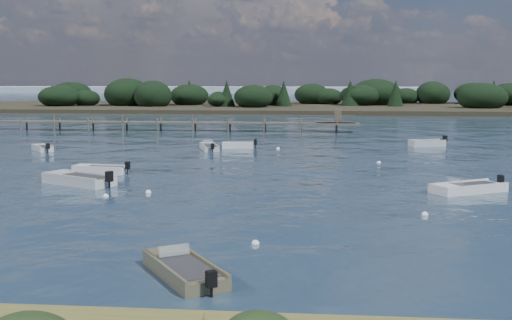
# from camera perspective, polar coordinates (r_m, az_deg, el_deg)

# --- Properties ---
(ground) EXTENTS (400.00, 400.00, 0.00)m
(ground) POSITION_cam_1_polar(r_m,az_deg,el_deg) (88.25, 4.41, 3.18)
(ground) COLOR #182738
(ground) RESTS_ON ground
(tender_far_white) EXTENTS (3.24, 1.46, 1.09)m
(tender_far_white) POSITION_cam_1_polar(r_m,az_deg,el_deg) (58.59, -1.63, 1.21)
(tender_far_white) COLOR silver
(tender_far_white) RESTS_ON ground
(dinghy_mid_white_a) EXTENTS (4.64, 3.62, 1.11)m
(dinghy_mid_white_a) POSITION_cam_1_polar(r_m,az_deg,el_deg) (38.26, 18.33, -2.52)
(dinghy_mid_white_a) COLOR silver
(dinghy_mid_white_a) RESTS_ON ground
(dinghy_extra_a) EXTENTS (4.00, 1.66, 1.07)m
(dinghy_extra_a) POSITION_cam_1_polar(r_m,az_deg,el_deg) (44.67, -13.68, -0.96)
(dinghy_extra_a) COLOR silver
(dinghy_extra_a) RESTS_ON ground
(tender_far_grey) EXTENTS (2.69, 2.91, 1.02)m
(tender_far_grey) POSITION_cam_1_polar(r_m,az_deg,el_deg) (59.61, -18.45, 0.92)
(tender_far_grey) COLOR #AAAFB1
(tender_far_grey) RESTS_ON ground
(dinghy_near_olive) EXTENTS (3.48, 4.25, 1.07)m
(dinghy_near_olive) POSITION_cam_1_polar(r_m,az_deg,el_deg) (21.42, -6.43, -9.89)
(dinghy_near_olive) COLOR brown
(dinghy_near_olive) RESTS_ON ground
(tender_far_grey_b) EXTENTS (3.72, 2.29, 1.25)m
(tender_far_grey_b) POSITION_cam_1_polar(r_m,az_deg,el_deg) (62.24, 14.96, 1.35)
(tender_far_grey_b) COLOR #AAAFB1
(tender_far_grey_b) RESTS_ON ground
(dinghy_extra_b) EXTENTS (2.40, 4.28, 1.04)m
(dinghy_extra_b) POSITION_cam_1_polar(r_m,az_deg,el_deg) (57.62, -4.19, 1.07)
(dinghy_extra_b) COLOR #AAAFB1
(dinghy_extra_b) RESTS_ON ground
(dinghy_mid_grey) EXTENTS (5.00, 3.73, 1.29)m
(dinghy_mid_grey) POSITION_cam_1_polar(r_m,az_deg,el_deg) (40.42, -15.46, -1.85)
(dinghy_mid_grey) COLOR #AAAFB1
(dinghy_mid_grey) RESTS_ON ground
(buoy_a) EXTENTS (0.32, 0.32, 0.32)m
(buoy_a) POSITION_cam_1_polar(r_m,az_deg,el_deg) (25.28, -0.05, -7.47)
(buoy_a) COLOR white
(buoy_a) RESTS_ON ground
(buoy_b) EXTENTS (0.32, 0.32, 0.32)m
(buoy_b) POSITION_cam_1_polar(r_m,az_deg,el_deg) (31.44, 14.77, -4.75)
(buoy_b) COLOR white
(buoy_b) RESTS_ON ground
(buoy_c) EXTENTS (0.32, 0.32, 0.32)m
(buoy_c) POSITION_cam_1_polar(r_m,az_deg,el_deg) (36.68, -9.54, -2.88)
(buoy_c) COLOR white
(buoy_c) RESTS_ON ground
(buoy_e) EXTENTS (0.32, 0.32, 0.32)m
(buoy_e) POSITION_cam_1_polar(r_m,az_deg,el_deg) (58.13, 1.98, 1.00)
(buoy_e) COLOR white
(buoy_e) RESTS_ON ground
(buoy_extra_a) EXTENTS (0.32, 0.32, 0.32)m
(buoy_extra_a) POSITION_cam_1_polar(r_m,az_deg,el_deg) (49.43, 10.86, -0.26)
(buoy_extra_a) COLOR white
(buoy_extra_a) RESTS_ON ground
(buoy_extra_b) EXTENTS (0.32, 0.32, 0.32)m
(buoy_extra_b) POSITION_cam_1_polar(r_m,az_deg,el_deg) (35.97, -13.21, -3.18)
(buoy_extra_b) COLOR white
(buoy_extra_b) RESTS_ON ground
(jetty) EXTENTS (64.50, 3.20, 3.40)m
(jetty) POSITION_cam_1_polar(r_m,az_deg,el_deg) (79.63, -11.60, 3.30)
(jetty) COLOR brown
(jetty) RESTS_ON ground
(far_headland) EXTENTS (190.00, 40.00, 5.80)m
(far_headland) POSITION_cam_1_polar(r_m,az_deg,el_deg) (130.24, 15.83, 5.15)
(far_headland) COLOR black
(far_headland) RESTS_ON ground
(distant_haze) EXTENTS (280.00, 20.00, 2.40)m
(distant_haze) POSITION_cam_1_polar(r_m,az_deg,el_deg) (273.79, -14.25, 5.84)
(distant_haze) COLOR #8EA1B0
(distant_haze) RESTS_ON ground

